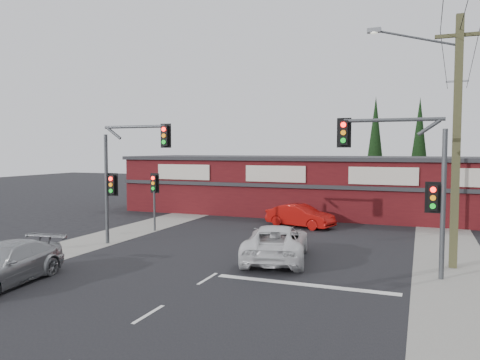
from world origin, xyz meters
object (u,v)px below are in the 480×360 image
(silver_suv, at_px, (3,265))
(white_suv, at_px, (276,242))
(shop_building, at_px, (304,184))
(utility_pole, at_px, (453,133))
(red_sedan, at_px, (300,216))

(silver_suv, bearing_deg, white_suv, 35.82)
(shop_building, height_order, utility_pole, utility_pole)
(white_suv, distance_m, shop_building, 15.51)
(shop_building, distance_m, utility_pole, 17.15)
(shop_building, xyz_separation_m, utility_pole, (9.36, -14.00, 3.26))
(white_suv, height_order, utility_pole, utility_pole)
(red_sedan, relative_size, utility_pole, 0.42)
(shop_building, relative_size, utility_pole, 2.73)
(white_suv, xyz_separation_m, red_sedan, (-1.10, 8.67, -0.06))
(utility_pole, bearing_deg, red_sedan, 137.09)
(shop_building, bearing_deg, silver_suv, -103.53)
(shop_building, bearing_deg, red_sedan, -78.15)
(white_suv, bearing_deg, silver_suv, 30.91)
(silver_suv, xyz_separation_m, red_sedan, (6.75, 15.75, -0.03))
(red_sedan, height_order, utility_pole, utility_pole)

